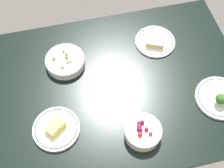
% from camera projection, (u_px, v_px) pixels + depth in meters
% --- Properties ---
extents(dining_table, '(1.19, 0.81, 0.04)m').
position_uv_depth(dining_table, '(112.00, 89.00, 1.28)').
color(dining_table, black).
rests_on(dining_table, ground).
extents(plate_cheese, '(0.19, 0.19, 0.05)m').
position_uv_depth(plate_cheese, '(56.00, 128.00, 1.15)').
color(plate_cheese, white).
rests_on(plate_cheese, dining_table).
extents(bowl_berries, '(0.15, 0.15, 0.07)m').
position_uv_depth(bowl_berries, '(143.00, 132.00, 1.13)').
color(bowl_berries, white).
rests_on(bowl_berries, dining_table).
extents(plate_sandwich, '(0.19, 0.19, 0.04)m').
position_uv_depth(plate_sandwich, '(155.00, 41.00, 1.37)').
color(plate_sandwich, white).
rests_on(plate_sandwich, dining_table).
extents(bowl_peas, '(0.18, 0.18, 0.05)m').
position_uv_depth(bowl_peas, '(65.00, 61.00, 1.30)').
color(bowl_peas, white).
rests_on(bowl_peas, dining_table).
extents(plate_broccoli, '(0.21, 0.21, 0.08)m').
position_uv_depth(plate_broccoli, '(222.00, 97.00, 1.21)').
color(plate_broccoli, white).
rests_on(plate_broccoli, dining_table).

